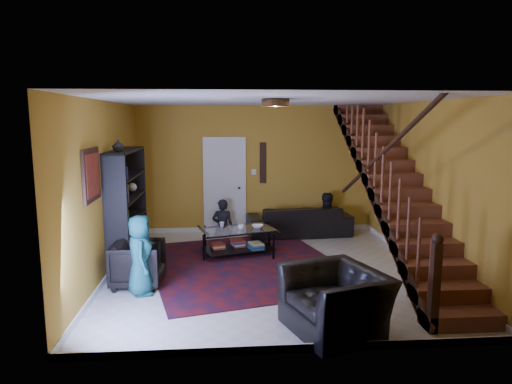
# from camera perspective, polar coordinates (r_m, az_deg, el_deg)

# --- Properties ---
(floor) EXTENTS (5.50, 5.50, 0.00)m
(floor) POSITION_cam_1_polar(r_m,az_deg,el_deg) (7.77, 1.60, -9.75)
(floor) COLOR beige
(floor) RESTS_ON ground
(room) EXTENTS (5.50, 5.50, 5.50)m
(room) POSITION_cam_1_polar(r_m,az_deg,el_deg) (9.01, -7.82, -6.84)
(room) COLOR #B28227
(room) RESTS_ON ground
(staircase) EXTENTS (0.95, 5.02, 3.18)m
(staircase) POSITION_cam_1_polar(r_m,az_deg,el_deg) (7.95, 17.05, 0.65)
(staircase) COLOR brown
(staircase) RESTS_ON floor
(bookshelf) EXTENTS (0.35, 1.80, 2.00)m
(bookshelf) POSITION_cam_1_polar(r_m,az_deg,el_deg) (8.23, -15.75, -2.08)
(bookshelf) COLOR black
(bookshelf) RESTS_ON floor
(door) EXTENTS (0.82, 0.05, 2.05)m
(door) POSITION_cam_1_polar(r_m,az_deg,el_deg) (10.15, -3.93, 0.67)
(door) COLOR silver
(door) RESTS_ON floor
(framed_picture) EXTENTS (0.04, 0.74, 0.74)m
(framed_picture) POSITION_cam_1_polar(r_m,az_deg,el_deg) (6.70, -19.89, 2.02)
(framed_picture) COLOR maroon
(framed_picture) RESTS_ON room
(wall_hanging) EXTENTS (0.14, 0.03, 0.90)m
(wall_hanging) POSITION_cam_1_polar(r_m,az_deg,el_deg) (10.13, 0.86, 3.67)
(wall_hanging) COLOR black
(wall_hanging) RESTS_ON room
(ceiling_fixture) EXTENTS (0.40, 0.40, 0.10)m
(ceiling_fixture) POSITION_cam_1_polar(r_m,az_deg,el_deg) (6.56, 2.45, 11.08)
(ceiling_fixture) COLOR #3F2814
(ceiling_fixture) RESTS_ON room
(rug) EXTENTS (3.90, 4.23, 0.02)m
(rug) POSITION_cam_1_polar(r_m,az_deg,el_deg) (8.03, -1.39, -9.05)
(rug) COLOR #4D0D0E
(rug) RESTS_ON floor
(sofa) EXTENTS (2.29, 1.06, 0.65)m
(sofa) POSITION_cam_1_polar(r_m,az_deg,el_deg) (10.00, 5.38, -3.56)
(sofa) COLOR black
(sofa) RESTS_ON floor
(armchair_left) EXTENTS (0.79, 0.77, 0.69)m
(armchair_left) POSITION_cam_1_polar(r_m,az_deg,el_deg) (7.23, -14.50, -8.67)
(armchair_left) COLOR black
(armchair_left) RESTS_ON floor
(armchair_right) EXTENTS (1.33, 1.42, 0.75)m
(armchair_right) POSITION_cam_1_polar(r_m,az_deg,el_deg) (5.66, 9.89, -13.26)
(armchair_right) COLOR black
(armchair_right) RESTS_ON floor
(person_adult_a) EXTENTS (0.50, 0.36, 1.26)m
(person_adult_a) POSITION_cam_1_polar(r_m,az_deg,el_deg) (9.94, -4.18, -4.47)
(person_adult_a) COLOR black
(person_adult_a) RESTS_ON sofa
(person_adult_b) EXTENTS (0.73, 0.60, 1.37)m
(person_adult_b) POSITION_cam_1_polar(r_m,az_deg,el_deg) (10.19, 8.64, -3.89)
(person_adult_b) COLOR black
(person_adult_b) RESTS_ON sofa
(person_child) EXTENTS (0.48, 0.63, 1.17)m
(person_child) POSITION_cam_1_polar(r_m,az_deg,el_deg) (6.80, -14.26, -7.64)
(person_child) COLOR #1A5B65
(person_child) RESTS_ON armchair_left
(coffee_table) EXTENTS (1.48, 1.12, 0.50)m
(coffee_table) POSITION_cam_1_polar(r_m,az_deg,el_deg) (8.53, -2.26, -5.99)
(coffee_table) COLOR black
(coffee_table) RESTS_ON floor
(cup_a) EXTENTS (0.15, 0.15, 0.09)m
(cup_a) POSITION_cam_1_polar(r_m,az_deg,el_deg) (8.43, -1.88, -4.40)
(cup_a) COLOR #999999
(cup_a) RESTS_ON coffee_table
(cup_b) EXTENTS (0.12, 0.12, 0.09)m
(cup_b) POSITION_cam_1_polar(r_m,az_deg,el_deg) (8.66, -4.29, -4.06)
(cup_b) COLOR #999999
(cup_b) RESTS_ON coffee_table
(bowl) EXTENTS (0.24, 0.24, 0.05)m
(bowl) POSITION_cam_1_polar(r_m,az_deg,el_deg) (8.56, 0.18, -4.32)
(bowl) COLOR #999999
(bowl) RESTS_ON coffee_table
(vase) EXTENTS (0.18, 0.18, 0.19)m
(vase) POSITION_cam_1_polar(r_m,az_deg,el_deg) (7.60, -16.85, 5.58)
(vase) COLOR #999999
(vase) RESTS_ON bookshelf
(popcorn_bucket) EXTENTS (0.19, 0.19, 0.17)m
(popcorn_bucket) POSITION_cam_1_polar(r_m,az_deg,el_deg) (7.46, -14.59, -10.02)
(popcorn_bucket) COLOR red
(popcorn_bucket) RESTS_ON rug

